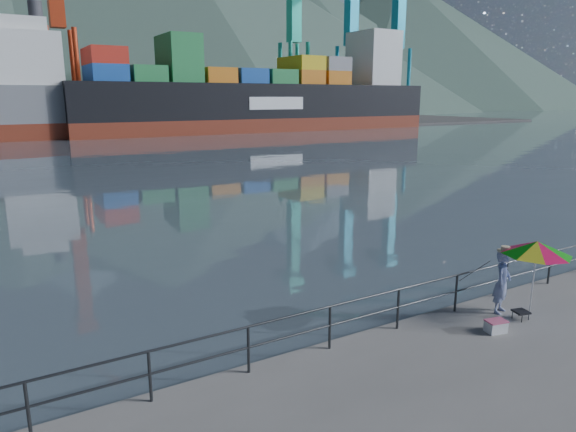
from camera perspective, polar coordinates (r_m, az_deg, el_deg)
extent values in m
cube|color=#4B5B67|center=(137.14, -28.02, 9.29)|extent=(500.00, 280.00, 0.00)
cube|color=#514F4C|center=(101.45, -21.14, 9.12)|extent=(200.00, 40.00, 0.40)
cylinder|color=#2D3033|center=(11.99, 8.67, -8.95)|extent=(22.00, 0.05, 0.05)
cylinder|color=#2D3033|center=(12.16, 8.59, -10.92)|extent=(22.00, 0.05, 0.05)
cube|color=#2D3033|center=(12.18, 8.58, -11.13)|extent=(22.00, 0.06, 1.00)
cone|color=#385147|center=(229.61, -14.26, 21.35)|extent=(332.80, 332.80, 80.00)
cone|color=#385147|center=(262.05, 1.15, 18.66)|extent=(257.92, 257.92, 62.00)
cone|color=#385147|center=(308.60, 12.35, 18.28)|extent=(291.20, 291.20, 70.00)
cube|color=#267F3F|center=(100.40, -21.10, 9.84)|extent=(6.00, 2.40, 2.60)
cube|color=gray|center=(101.67, -17.50, 10.87)|extent=(6.00, 2.40, 5.20)
cube|color=gray|center=(103.34, -13.97, 11.83)|extent=(6.00, 2.40, 7.80)
cube|color=yellow|center=(105.42, -10.52, 12.01)|extent=(6.00, 2.40, 7.80)
cube|color=orange|center=(107.92, -7.17, 10.76)|extent=(6.00, 2.40, 2.60)
cube|color=#194CA5|center=(110.64, -4.04, 11.56)|extent=(6.00, 2.40, 5.20)
cube|color=orange|center=(113.74, -1.05, 10.97)|extent=(6.00, 2.40, 2.60)
cube|color=orange|center=(117.05, 1.77, 11.66)|extent=(6.00, 2.40, 5.20)
cube|color=orange|center=(120.69, 4.43, 11.06)|extent=(6.00, 2.40, 2.60)
cube|color=#267F3F|center=(103.28, -21.51, 11.32)|extent=(6.00, 2.40, 7.80)
cube|color=red|center=(104.58, -17.89, 10.89)|extent=(6.00, 2.40, 5.20)
cube|color=red|center=(106.24, -14.41, 11.13)|extent=(6.00, 2.40, 5.20)
cube|color=#194CA5|center=(108.31, -11.02, 10.63)|extent=(6.00, 2.40, 2.60)
cube|color=yellow|center=(110.67, -7.80, 10.80)|extent=(6.00, 2.40, 2.60)
cube|color=yellow|center=(113.37, -4.73, 10.92)|extent=(6.00, 2.40, 2.60)
cube|color=orange|center=(116.36, -1.79, 11.02)|extent=(6.00, 2.40, 2.60)
cube|color=gray|center=(119.63, 0.98, 11.08)|extent=(6.00, 2.40, 2.60)
imported|color=#324895|center=(14.40, 22.70, -6.81)|extent=(0.70, 0.58, 1.64)
cylinder|color=white|center=(14.29, 25.55, -6.78)|extent=(0.04, 0.04, 1.85)
cone|color=#D90B46|center=(14.02, 25.92, -3.21)|extent=(1.75, 1.75, 0.34)
cube|color=black|center=(14.36, 24.46, -9.65)|extent=(0.42, 0.42, 0.05)
cube|color=#2D3033|center=(14.41, 24.42, -10.07)|extent=(0.29, 0.29, 0.18)
cube|color=silver|center=(13.43, 22.09, -11.33)|extent=(0.52, 0.40, 0.27)
cylinder|color=black|center=(15.02, 19.68, -9.07)|extent=(0.67, 1.46, 1.12)
cube|color=silver|center=(80.80, -27.26, 15.25)|extent=(9.00, 6.79, 7.00)
cube|color=maroon|center=(90.65, -2.93, 10.07)|extent=(64.07, 10.68, 2.50)
cube|color=black|center=(90.53, -2.96, 12.64)|extent=(64.07, 10.68, 5.60)
cube|color=silver|center=(104.35, 9.45, 16.82)|extent=(7.00, 8.54, 10.00)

